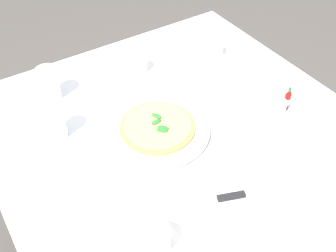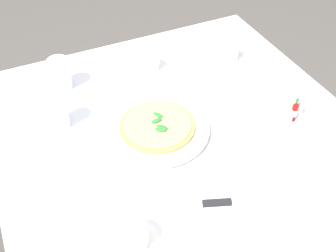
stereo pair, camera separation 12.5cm
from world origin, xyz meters
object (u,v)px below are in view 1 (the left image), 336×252
pizza (158,126)px  salt_shaker (290,97)px  coffee_cup_back_corner (137,65)px  pepper_shaker (282,106)px  napkin_folded (248,197)px  coffee_cup_far_left (213,49)px  dinner_knife (249,193)px  water_glass_center_back (55,123)px  hot_sauce_bottle (287,100)px  pizza_plate (158,130)px  water_glass_far_right (49,85)px  coffee_cup_right_edge (155,240)px

pizza → salt_shaker: 0.46m
coffee_cup_back_corner → pepper_shaker: (0.29, -0.45, -0.00)m
napkin_folded → coffee_cup_far_left: bearing=79.7°
napkin_folded → dinner_knife: size_ratio=1.32×
water_glass_center_back → hot_sauce_bottle: size_ratio=1.38×
pizza_plate → pepper_shaker: 0.41m
hot_sauce_bottle → coffee_cup_back_corner: bearing=125.3°
water_glass_far_right → dinner_knife: bearing=-67.7°
water_glass_center_back → pizza_plate: bearing=-30.1°
water_glass_far_right → pizza_plate: bearing=-58.3°
water_glass_center_back → water_glass_far_right: (0.05, 0.19, -0.00)m
pizza → coffee_cup_far_left: coffee_cup_far_left is taller
pizza → napkin_folded: (0.07, -0.35, -0.01)m
pizza_plate → pepper_shaker: pepper_shaker is taller
coffee_cup_right_edge → pepper_shaker: coffee_cup_right_edge is taller
napkin_folded → pizza_plate: bearing=120.3°
coffee_cup_right_edge → coffee_cup_far_left: coffee_cup_right_edge is taller
coffee_cup_far_left → pepper_shaker: size_ratio=2.36×
pizza_plate → pepper_shaker: (0.39, -0.14, 0.01)m
coffee_cup_back_corner → coffee_cup_right_edge: bearing=-116.0°
dinner_knife → napkin_folded: bearing=-180.0°
dinner_knife → pepper_shaker: pepper_shaker is taller
pizza → water_glass_far_right: 0.41m
coffee_cup_back_corner → coffee_cup_right_edge: 0.72m
pepper_shaker → hot_sauce_bottle: bearing=19.7°
water_glass_center_back → napkin_folded: bearing=-56.2°
pizza → coffee_cup_far_left: bearing=31.5°
pepper_shaker → coffee_cup_right_edge: bearing=-162.3°
salt_shaker → coffee_cup_right_edge: bearing=-162.1°
coffee_cup_back_corner → dinner_knife: bearing=-92.9°
coffee_cup_far_left → water_glass_center_back: water_glass_center_back is taller
dinner_knife → hot_sauce_bottle: (0.35, 0.22, 0.01)m
pizza_plate → coffee_cup_back_corner: bearing=71.6°
water_glass_center_back → napkin_folded: (0.33, -0.50, -0.04)m
pizza_plate → hot_sauce_bottle: size_ratio=3.92×
pizza_plate → coffee_cup_back_corner: 0.33m
water_glass_far_right → pepper_shaker: bearing=-38.8°
pizza_plate → napkin_folded: (0.07, -0.35, -0.00)m
dinner_knife → pepper_shaker: size_ratio=3.37×
hot_sauce_bottle → salt_shaker: 0.03m
pizza_plate → hot_sauce_bottle: (0.42, -0.13, 0.02)m
coffee_cup_right_edge → coffee_cup_back_corner: bearing=64.0°
coffee_cup_right_edge → salt_shaker: bearing=17.9°
pizza_plate → water_glass_center_back: bearing=149.9°
water_glass_far_right → salt_shaker: size_ratio=2.01×
hot_sauce_bottle → coffee_cup_right_edge: bearing=-162.2°
water_glass_center_back → napkin_folded: size_ratio=0.46×
water_glass_far_right → salt_shaker: water_glass_far_right is taller
water_glass_far_right → coffee_cup_right_edge: bearing=-89.8°
pepper_shaker → napkin_folded: bearing=-147.5°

